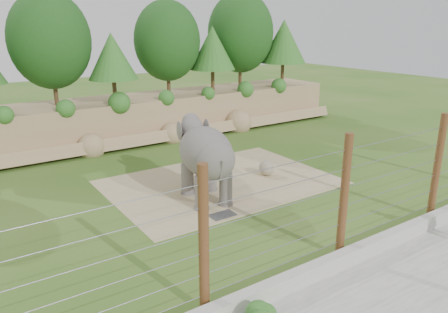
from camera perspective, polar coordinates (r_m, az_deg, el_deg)
ground at (r=17.54m, az=3.69°, el=-6.62°), size 90.00×90.00×0.00m
back_embankment at (r=27.55m, az=-11.72°, el=10.46°), size 30.00×5.52×8.77m
dirt_patch at (r=20.06m, az=-0.42°, el=-3.39°), size 10.00×7.00×0.02m
drain_grate at (r=16.76m, az=-0.22°, el=-7.64°), size 1.00×0.60×0.03m
elephant at (r=17.68m, az=-2.39°, el=-0.82°), size 2.44×4.22×3.21m
stone_ball at (r=20.92m, az=5.57°, el=-1.49°), size 0.73×0.73×0.73m
retaining_wall at (r=14.25m, az=16.38°, el=-12.24°), size 26.00×0.35×0.50m
walkway at (r=13.42m, az=23.07°, el=-16.23°), size 26.00×4.00×0.01m
barrier_fence at (r=13.78m, az=15.41°, el=-5.11°), size 20.26×0.26×4.00m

